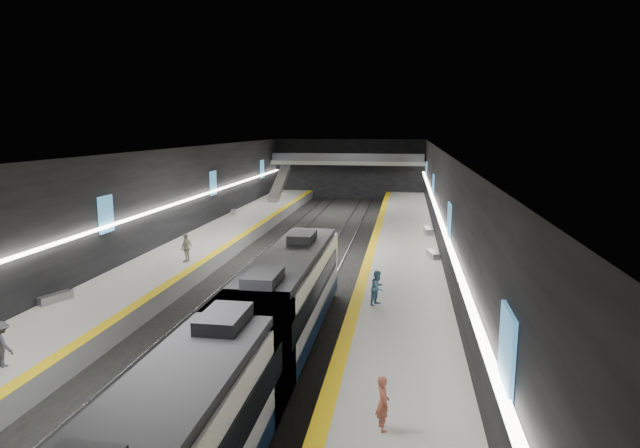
% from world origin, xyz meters
% --- Properties ---
extents(ground, '(70.00, 70.00, 0.00)m').
position_xyz_m(ground, '(0.00, 0.00, 0.00)').
color(ground, black).
rests_on(ground, ground).
extents(ceiling, '(20.00, 70.00, 0.04)m').
position_xyz_m(ceiling, '(0.00, 0.00, 8.00)').
color(ceiling, beige).
rests_on(ceiling, wall_left).
extents(wall_left, '(0.04, 70.00, 8.00)m').
position_xyz_m(wall_left, '(-10.00, 0.00, 4.00)').
color(wall_left, black).
rests_on(wall_left, ground).
extents(wall_right, '(0.04, 70.00, 8.00)m').
position_xyz_m(wall_right, '(10.00, 0.00, 4.00)').
color(wall_right, black).
rests_on(wall_right, ground).
extents(wall_back, '(20.00, 0.04, 8.00)m').
position_xyz_m(wall_back, '(0.00, 35.00, 4.00)').
color(wall_back, black).
rests_on(wall_back, ground).
extents(platform_left, '(5.00, 70.00, 1.00)m').
position_xyz_m(platform_left, '(-7.50, 0.00, 0.50)').
color(platform_left, slate).
rests_on(platform_left, ground).
extents(tile_surface_left, '(5.00, 70.00, 0.02)m').
position_xyz_m(tile_surface_left, '(-7.50, 0.00, 1.01)').
color(tile_surface_left, '#A2A29D').
rests_on(tile_surface_left, platform_left).
extents(tactile_strip_left, '(0.60, 70.00, 0.02)m').
position_xyz_m(tactile_strip_left, '(-5.30, 0.00, 1.02)').
color(tactile_strip_left, yellow).
rests_on(tactile_strip_left, platform_left).
extents(platform_right, '(5.00, 70.00, 1.00)m').
position_xyz_m(platform_right, '(7.50, 0.00, 0.50)').
color(platform_right, slate).
rests_on(platform_right, ground).
extents(tile_surface_right, '(5.00, 70.00, 0.02)m').
position_xyz_m(tile_surface_right, '(7.50, 0.00, 1.01)').
color(tile_surface_right, '#A2A29D').
rests_on(tile_surface_right, platform_right).
extents(tactile_strip_right, '(0.60, 70.00, 0.02)m').
position_xyz_m(tactile_strip_right, '(5.30, 0.00, 1.02)').
color(tactile_strip_right, yellow).
rests_on(tactile_strip_right, platform_right).
extents(rails, '(6.52, 70.00, 0.12)m').
position_xyz_m(rails, '(-0.00, 0.00, 0.06)').
color(rails, gray).
rests_on(rails, ground).
extents(train, '(2.69, 26.83, 3.60)m').
position_xyz_m(train, '(2.50, -20.61, 2.20)').
color(train, '#0E1E36').
rests_on(train, ground).
extents(ad_posters, '(19.94, 53.50, 2.20)m').
position_xyz_m(ad_posters, '(-0.00, 1.00, 4.50)').
color(ad_posters, '#4596D0').
rests_on(ad_posters, wall_left).
extents(cove_light_left, '(0.25, 68.60, 0.12)m').
position_xyz_m(cove_light_left, '(-9.80, 0.00, 3.80)').
color(cove_light_left, white).
rests_on(cove_light_left, wall_left).
extents(cove_light_right, '(0.25, 68.60, 0.12)m').
position_xyz_m(cove_light_right, '(9.80, 0.00, 3.80)').
color(cove_light_right, white).
rests_on(cove_light_right, wall_right).
extents(mezzanine_bridge, '(20.00, 3.00, 1.50)m').
position_xyz_m(mezzanine_bridge, '(0.00, 32.93, 5.04)').
color(mezzanine_bridge, gray).
rests_on(mezzanine_bridge, wall_left).
extents(escalator, '(1.20, 7.50, 3.92)m').
position_xyz_m(escalator, '(-7.50, 26.00, 2.90)').
color(escalator, '#99999E').
rests_on(escalator, platform_left).
extents(bench_left_near, '(1.10, 1.78, 0.42)m').
position_xyz_m(bench_left_near, '(-9.50, -13.73, 1.21)').
color(bench_left_near, '#99999E').
rests_on(bench_left_near, platform_left).
extents(bench_left_far, '(0.79, 1.65, 0.39)m').
position_xyz_m(bench_left_far, '(-9.39, 13.92, 1.19)').
color(bench_left_far, '#99999E').
rests_on(bench_left_far, platform_left).
extents(bench_right_near, '(0.87, 1.76, 0.42)m').
position_xyz_m(bench_right_near, '(9.50, -1.34, 1.21)').
color(bench_right_near, '#99999E').
rests_on(bench_right_near, platform_right).
extents(bench_right_far, '(0.76, 2.09, 0.50)m').
position_xyz_m(bench_right_far, '(9.50, 6.91, 1.25)').
color(bench_right_far, '#99999E').
rests_on(bench_right_far, platform_right).
extents(passenger_right_a, '(0.57, 0.69, 1.63)m').
position_xyz_m(passenger_right_a, '(7.11, -22.62, 1.82)').
color(passenger_right_a, '#AF5441').
rests_on(passenger_right_a, platform_right).
extents(passenger_right_b, '(0.96, 1.04, 1.72)m').
position_xyz_m(passenger_right_b, '(6.37, -11.64, 1.86)').
color(passenger_right_b, teal).
rests_on(passenger_right_b, platform_right).
extents(passenger_left_a, '(0.64, 1.15, 1.86)m').
position_xyz_m(passenger_left_a, '(-6.24, -5.08, 1.93)').
color(passenger_left_a, '#B9B8A9').
rests_on(passenger_left_a, platform_left).
extents(passenger_left_b, '(1.26, 0.97, 1.71)m').
position_xyz_m(passenger_left_b, '(-6.68, -20.66, 1.86)').
color(passenger_left_b, '#3F3E46').
rests_on(passenger_left_b, platform_left).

